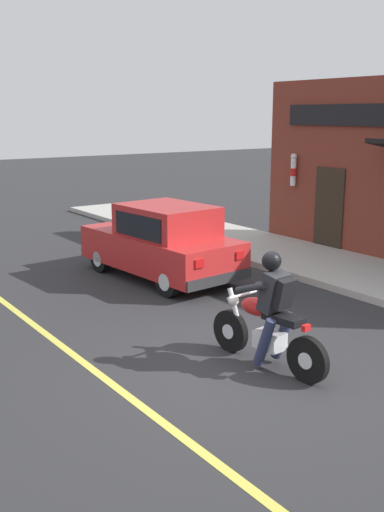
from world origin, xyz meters
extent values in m
plane|color=#2B2B2D|center=(0.00, 0.00, 0.00)|extent=(80.00, 80.00, 0.00)
cube|color=#ADAAA3|center=(4.94, 3.00, 0.07)|extent=(2.60, 22.00, 0.14)
cube|color=#D1C64C|center=(-1.80, 3.00, 0.00)|extent=(0.12, 19.80, 0.01)
cube|color=#2D2319|center=(6.22, 4.28, 1.05)|extent=(0.04, 0.90, 2.10)
cylinder|color=white|center=(6.14, 5.49, 1.90)|extent=(0.14, 0.14, 0.70)
cylinder|color=red|center=(6.14, 5.49, 1.90)|extent=(0.15, 0.15, 0.20)
sphere|color=silver|center=(6.14, 5.49, 2.30)|extent=(0.16, 0.16, 0.16)
cylinder|color=black|center=(0.13, 0.62, 0.31)|extent=(0.16, 0.63, 0.62)
cylinder|color=silver|center=(0.13, 0.62, 0.31)|extent=(0.14, 0.23, 0.22)
cylinder|color=black|center=(0.27, -0.77, 0.31)|extent=(0.16, 0.63, 0.62)
cylinder|color=silver|center=(0.27, -0.77, 0.31)|extent=(0.14, 0.23, 0.22)
cube|color=silver|center=(0.21, -0.12, 0.39)|extent=(0.32, 0.43, 0.24)
ellipsoid|color=#B21919|center=(0.18, 0.12, 0.80)|extent=(0.35, 0.55, 0.24)
cube|color=black|center=(0.23, -0.35, 0.76)|extent=(0.31, 0.58, 0.10)
cylinder|color=silver|center=(0.14, 0.52, 0.62)|extent=(0.10, 0.33, 0.68)
cylinder|color=silver|center=(0.16, 0.40, 0.91)|extent=(0.56, 0.10, 0.04)
sphere|color=silver|center=(0.14, 0.57, 0.79)|extent=(0.16, 0.16, 0.16)
cylinder|color=silver|center=(0.41, -0.51, 0.29)|extent=(0.13, 0.56, 0.08)
cube|color=red|center=(0.27, -0.72, 0.73)|extent=(0.13, 0.07, 0.08)
cylinder|color=#282D4C|center=(0.04, -0.21, 0.43)|extent=(0.17, 0.36, 0.71)
cylinder|color=#282D4C|center=(0.40, -0.18, 0.43)|extent=(0.17, 0.36, 0.71)
cube|color=#232328|center=(0.21, -0.17, 1.08)|extent=(0.37, 0.36, 0.57)
cylinder|color=#232328|center=(-0.01, 0.05, 1.12)|extent=(0.14, 0.53, 0.26)
cylinder|color=#232328|center=(0.39, 0.09, 1.12)|extent=(0.14, 0.53, 0.26)
sphere|color=black|center=(0.21, -0.11, 1.49)|extent=(0.26, 0.26, 0.26)
cube|color=black|center=(0.23, -0.33, 1.10)|extent=(0.30, 0.27, 0.42)
cylinder|color=black|center=(0.66, 5.77, 0.30)|extent=(0.23, 0.61, 0.60)
cylinder|color=silver|center=(0.66, 5.77, 0.30)|extent=(0.23, 0.34, 0.33)
cylinder|color=black|center=(2.10, 5.88, 0.30)|extent=(0.23, 0.61, 0.60)
cylinder|color=silver|center=(2.10, 5.88, 0.30)|extent=(0.23, 0.34, 0.33)
cylinder|color=black|center=(0.85, 3.38, 0.30)|extent=(0.23, 0.61, 0.60)
cylinder|color=silver|center=(0.85, 3.38, 0.30)|extent=(0.23, 0.34, 0.33)
cylinder|color=black|center=(2.28, 3.49, 0.30)|extent=(0.23, 0.61, 0.60)
cylinder|color=silver|center=(2.28, 3.49, 0.30)|extent=(0.23, 0.34, 0.33)
cube|color=red|center=(1.47, 4.63, 0.60)|extent=(1.92, 3.82, 0.70)
cube|color=red|center=(1.49, 4.38, 1.24)|extent=(1.58, 2.01, 0.66)
cube|color=black|center=(1.42, 5.25, 1.19)|extent=(1.35, 0.45, 0.51)
cube|color=black|center=(0.77, 4.32, 1.22)|extent=(0.15, 1.52, 0.46)
cube|color=black|center=(2.22, 4.44, 1.22)|extent=(0.15, 1.52, 0.46)
cube|color=silver|center=(0.82, 6.44, 0.72)|extent=(0.24, 0.06, 0.14)
cube|color=red|center=(1.11, 2.74, 0.74)|extent=(0.20, 0.06, 0.16)
cube|color=silver|center=(1.83, 6.52, 0.72)|extent=(0.24, 0.06, 0.14)
cube|color=red|center=(2.12, 2.81, 0.74)|extent=(0.20, 0.06, 0.16)
cube|color=#28282B|center=(1.33, 6.45, 0.35)|extent=(1.61, 0.24, 0.20)
cube|color=#28282B|center=(1.62, 2.80, 0.35)|extent=(1.61, 0.24, 0.20)
camera|label=1|loc=(-5.06, -5.72, 3.37)|focal=42.00mm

